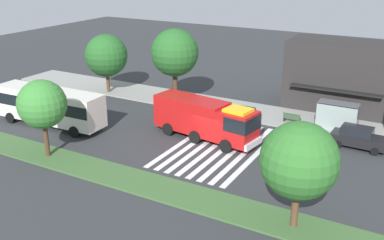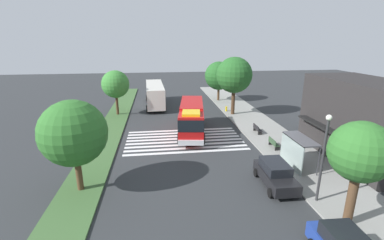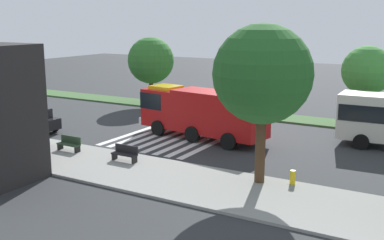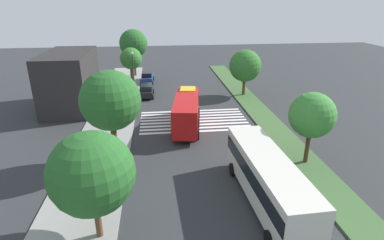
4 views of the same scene
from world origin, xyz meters
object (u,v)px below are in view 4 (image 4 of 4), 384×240
object	(u,v)px
fire_truck	(187,109)
median_tree_far_west	(312,115)
street_lamp	(133,68)
sidewalk_tree_west	(110,101)
fire_hydrant	(120,166)
sidewalk_tree_east	(133,44)
bench_near_shelter	(123,108)
bus_stop_shelter	(125,89)
parked_car_mid	(147,77)
parked_car_west	(146,90)
sidewalk_tree_center	(131,59)
transit_bus	(268,177)
sidewalk_tree_far_west	(92,174)
bench_west_of_shelter	(119,121)
median_tree_west	(245,66)

from	to	relation	value
fire_truck	median_tree_far_west	world-z (taller)	median_tree_far_west
street_lamp	sidewalk_tree_west	size ratio (longest dim) A/B	0.74
median_tree_far_west	fire_hydrant	size ratio (longest dim) A/B	8.67
sidewalk_tree_east	bench_near_shelter	bearing A→B (deg)	178.42
bus_stop_shelter	parked_car_mid	bearing A→B (deg)	-15.01
parked_car_west	sidewalk_tree_east	world-z (taller)	sidewalk_tree_east
sidewalk_tree_center	fire_hydrant	xyz separation A→B (m)	(-25.06, -0.50, -3.99)
transit_bus	street_lamp	xyz separation A→B (m)	(28.05, 10.34, 1.54)
sidewalk_tree_far_west	fire_hydrant	distance (m)	8.33
parked_car_mid	bus_stop_shelter	world-z (taller)	bus_stop_shelter
bus_stop_shelter	street_lamp	bearing A→B (deg)	-11.03
sidewalk_tree_west	sidewalk_tree_center	distance (m)	23.53
fire_hydrant	parked_car_west	bearing A→B (deg)	-4.78
bench_west_of_shelter	fire_hydrant	world-z (taller)	bench_west_of_shelter
bench_near_shelter	sidewalk_tree_center	xyz separation A→B (m)	(11.12, -0.52, 3.89)
fire_truck	sidewalk_tree_east	bearing A→B (deg)	24.00
transit_bus	median_tree_west	world-z (taller)	median_tree_west
bench_near_shelter	fire_hydrant	size ratio (longest dim) A/B	2.29
bus_stop_shelter	sidewalk_tree_far_west	distance (m)	25.44
sidewalk_tree_west	fire_hydrant	xyz separation A→B (m)	(-1.55, -0.50, -5.04)
sidewalk_tree_west	bench_west_of_shelter	bearing A→B (deg)	3.73
sidewalk_tree_east	median_tree_far_west	xyz separation A→B (m)	(-33.30, -15.93, -1.33)
bus_stop_shelter	sidewalk_tree_west	distance (m)	16.79
bench_west_of_shelter	sidewalk_tree_center	bearing A→B (deg)	-1.94
parked_car_west	sidewalk_tree_center	world-z (taller)	sidewalk_tree_center
transit_bus	bench_near_shelter	bearing A→B (deg)	-151.75
bench_west_of_shelter	bench_near_shelter	bearing A→B (deg)	0.00
sidewalk_tree_far_west	fire_hydrant	size ratio (longest dim) A/B	9.34
median_tree_west	sidewalk_tree_west	bearing A→B (deg)	138.03
sidewalk_tree_far_west	sidewalk_tree_west	xyz separation A→B (m)	(8.94, -0.00, 1.22)
parked_car_west	fire_hydrant	xyz separation A→B (m)	(-20.33, 1.70, -0.41)
sidewalk_tree_center	fire_hydrant	world-z (taller)	sidewalk_tree_center
bench_near_shelter	median_tree_west	size ratio (longest dim) A/B	0.25
transit_bus	median_tree_west	distance (m)	25.24
parked_car_west	parked_car_mid	bearing A→B (deg)	1.41
transit_bus	sidewalk_tree_east	size ratio (longest dim) A/B	1.40
bench_west_of_shelter	median_tree_far_west	xyz separation A→B (m)	(-9.98, -16.46, 3.74)
parked_car_mid	median_tree_west	size ratio (longest dim) A/B	0.75
bus_stop_shelter	bench_near_shelter	xyz separation A→B (m)	(-4.00, -0.01, -1.30)
parked_car_mid	transit_bus	world-z (taller)	transit_bus
bench_west_of_shelter	sidewalk_tree_east	bearing A→B (deg)	-1.29
parked_car_west	sidewalk_tree_center	xyz separation A→B (m)	(4.73, 2.20, 3.59)
street_lamp	sidewalk_tree_west	xyz separation A→B (m)	(-21.17, 0.40, 1.96)
bench_near_shelter	sidewalk_tree_far_west	bearing A→B (deg)	-178.59
street_lamp	median_tree_west	bearing A→B (deg)	-102.53
bench_near_shelter	bench_west_of_shelter	size ratio (longest dim) A/B	1.00
bench_near_shelter	sidewalk_tree_center	bearing A→B (deg)	-2.70
parked_car_west	sidewalk_tree_east	size ratio (longest dim) A/B	0.55
street_lamp	sidewalk_tree_west	world-z (taller)	sidewalk_tree_west
median_tree_west	bus_stop_shelter	bearing A→B (deg)	94.62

